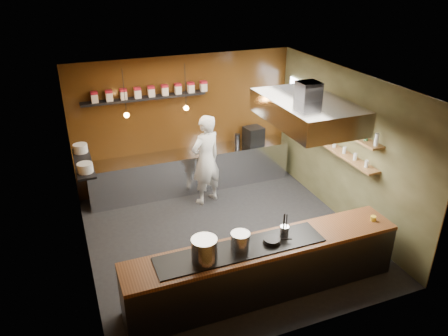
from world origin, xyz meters
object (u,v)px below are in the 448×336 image
chef (206,160)px  extractor_hood (307,111)px  stockpot_small (240,241)px  stockpot_large (204,250)px  espresso_machine (254,135)px

chef → extractor_hood: bearing=101.4°
stockpot_small → chef: (0.54, 3.07, -0.08)m
extractor_hood → chef: size_ratio=1.01×
extractor_hood → stockpot_small: extractor_hood is taller
extractor_hood → stockpot_large: extractor_hood is taller
extractor_hood → espresso_machine: size_ratio=5.01×
stockpot_large → stockpot_small: stockpot_large is taller
stockpot_small → extractor_hood: bearing=34.9°
stockpot_small → espresso_machine: bearing=62.5°
stockpot_small → chef: chef is taller
stockpot_large → espresso_machine: 4.58m
stockpot_large → stockpot_small: 0.59m
stockpot_small → chef: size_ratio=0.15×
stockpot_large → chef: 3.35m
chef → stockpot_large: bearing=49.7°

